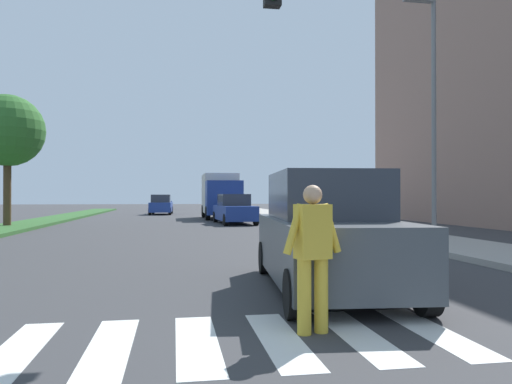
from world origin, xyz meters
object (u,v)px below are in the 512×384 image
object	(u,v)px
tree_far	(8,131)
pedestrian_performer	(313,251)
sedan_midblock	(234,210)
sedan_far_horizon	(164,203)
suv_crossing	(327,234)
sedan_distant	(161,205)
truck_box_delivery	(221,195)
street_lamp_right	(431,96)

from	to	relation	value
tree_far	pedestrian_performer	size ratio (longest dim) A/B	3.74
sedan_midblock	sedan_far_horizon	bearing A→B (deg)	98.29
sedan_midblock	pedestrian_performer	bearing A→B (deg)	-94.65
tree_far	sedan_midblock	xyz separation A→B (m)	(11.31, 2.19, -3.93)
tree_far	suv_crossing	xyz separation A→B (m)	(10.49, -17.48, -3.77)
sedan_distant	truck_box_delivery	world-z (taller)	truck_box_delivery
sedan_far_horizon	truck_box_delivery	xyz separation A→B (m)	(4.33, -24.50, 0.87)
sedan_midblock	truck_box_delivery	size ratio (longest dim) A/B	0.76
pedestrian_performer	sedan_distant	distance (m)	37.23
sedan_midblock	sedan_distant	world-z (taller)	sedan_distant
tree_far	sedan_midblock	bearing A→B (deg)	10.97
tree_far	suv_crossing	size ratio (longest dim) A/B	1.33
sedan_distant	sedan_midblock	bearing A→B (deg)	-73.48
sedan_far_horizon	pedestrian_performer	bearing A→B (deg)	-87.09
tree_far	truck_box_delivery	distance (m)	14.38
street_lamp_right	pedestrian_performer	bearing A→B (deg)	-126.14
street_lamp_right	truck_box_delivery	distance (m)	20.82
tree_far	suv_crossing	bearing A→B (deg)	-59.03
street_lamp_right	sedan_midblock	size ratio (longest dim) A/B	1.60
tree_far	truck_box_delivery	world-z (taller)	tree_far
sedan_distant	truck_box_delivery	distance (m)	9.65
sedan_midblock	sedan_far_horizon	size ratio (longest dim) A/B	1.16
pedestrian_performer	sedan_far_horizon	xyz separation A→B (m)	(-2.69, 53.03, -0.17)
pedestrian_performer	sedan_midblock	bearing A→B (deg)	85.35
suv_crossing	sedan_midblock	bearing A→B (deg)	87.59
sedan_distant	tree_far	bearing A→B (deg)	-111.84
street_lamp_right	truck_box_delivery	size ratio (longest dim) A/B	1.21
tree_far	street_lamp_right	size ratio (longest dim) A/B	0.84
tree_far	sedan_far_horizon	world-z (taller)	tree_far
street_lamp_right	truck_box_delivery	world-z (taller)	street_lamp_right
sedan_midblock	truck_box_delivery	world-z (taller)	truck_box_delivery
suv_crossing	sedan_midblock	distance (m)	19.69
pedestrian_performer	suv_crossing	size ratio (longest dim) A/B	0.36
pedestrian_performer	sedan_midblock	xyz separation A→B (m)	(1.80, 22.17, -0.16)
street_lamp_right	sedan_far_horizon	distance (m)	45.64
sedan_far_horizon	suv_crossing	bearing A→B (deg)	-85.85
pedestrian_performer	truck_box_delivery	world-z (taller)	truck_box_delivery
sedan_midblock	sedan_distant	distance (m)	15.61
truck_box_delivery	sedan_midblock	bearing A→B (deg)	-88.48
sedan_midblock	sedan_far_horizon	distance (m)	31.18
pedestrian_performer	sedan_distant	size ratio (longest dim) A/B	0.38
tree_far	sedan_far_horizon	xyz separation A→B (m)	(6.82, 33.05, -3.94)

